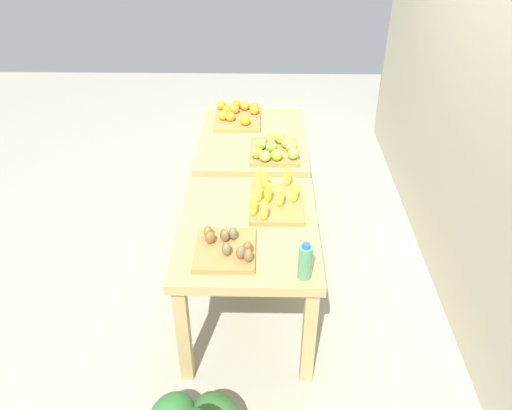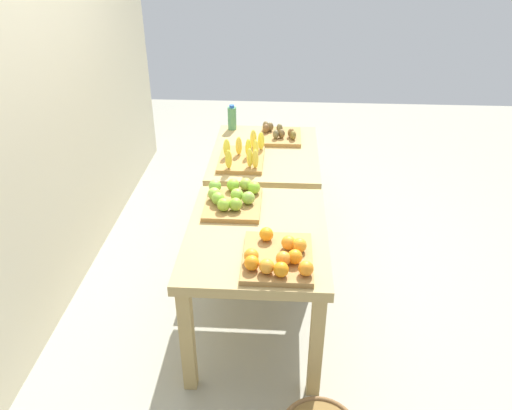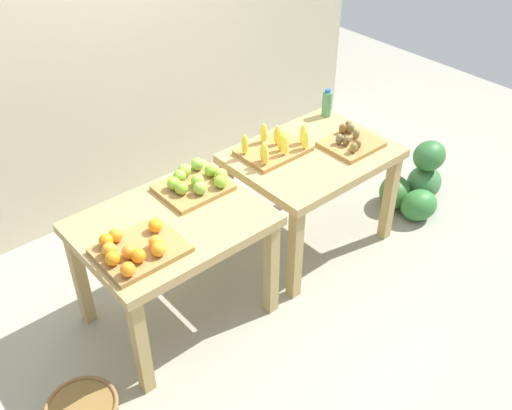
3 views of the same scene
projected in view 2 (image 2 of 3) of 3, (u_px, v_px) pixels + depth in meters
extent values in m
plane|color=gray|center=(261.00, 275.00, 3.69)|extent=(8.00, 8.00, 0.00)
cube|color=beige|center=(38.00, 68.00, 3.01)|extent=(4.40, 0.12, 3.00)
cube|color=tan|center=(256.00, 235.00, 2.85)|extent=(1.04, 0.80, 0.06)
cube|color=tan|center=(316.00, 346.00, 2.62)|extent=(0.07, 0.07, 0.69)
cube|color=tan|center=(310.00, 246.00, 3.42)|extent=(0.07, 0.07, 0.69)
cube|color=tan|center=(187.00, 340.00, 2.66)|extent=(0.07, 0.07, 0.69)
cube|color=tan|center=(211.00, 242.00, 3.45)|extent=(0.07, 0.07, 0.69)
cube|color=tan|center=(265.00, 154.00, 3.82)|extent=(1.04, 0.80, 0.06)
cube|color=tan|center=(309.00, 230.00, 3.59)|extent=(0.07, 0.07, 0.69)
cube|color=tan|center=(306.00, 173.00, 4.39)|extent=(0.07, 0.07, 0.69)
cube|color=tan|center=(215.00, 227.00, 3.63)|extent=(0.07, 0.07, 0.69)
cube|color=tan|center=(229.00, 171.00, 4.42)|extent=(0.07, 0.07, 0.69)
cube|color=#A1753C|center=(277.00, 258.00, 2.59)|extent=(0.44, 0.36, 0.03)
sphere|color=orange|center=(266.00, 234.00, 2.68)|extent=(0.08, 0.08, 0.08)
sphere|color=orange|center=(281.00, 270.00, 2.41)|extent=(0.09, 0.09, 0.08)
sphere|color=orange|center=(251.00, 256.00, 2.51)|extent=(0.09, 0.09, 0.08)
sphere|color=orange|center=(283.00, 259.00, 2.49)|extent=(0.08, 0.08, 0.08)
sphere|color=orange|center=(267.00, 266.00, 2.44)|extent=(0.10, 0.10, 0.08)
sphere|color=orange|center=(289.00, 243.00, 2.61)|extent=(0.09, 0.09, 0.08)
sphere|color=orange|center=(306.00, 268.00, 2.42)|extent=(0.09, 0.09, 0.08)
sphere|color=orange|center=(299.00, 245.00, 2.59)|extent=(0.11, 0.11, 0.08)
sphere|color=orange|center=(251.00, 263.00, 2.46)|extent=(0.11, 0.11, 0.08)
sphere|color=orange|center=(295.00, 257.00, 2.50)|extent=(0.09, 0.09, 0.08)
cube|color=#A1753C|center=(233.00, 204.00, 3.07)|extent=(0.40, 0.34, 0.03)
sphere|color=#8DB93C|center=(237.00, 195.00, 3.06)|extent=(0.09, 0.09, 0.08)
sphere|color=#82B031|center=(236.00, 204.00, 2.96)|extent=(0.11, 0.11, 0.08)
sphere|color=#86B939|center=(218.00, 198.00, 3.02)|extent=(0.10, 0.10, 0.08)
sphere|color=#86B542|center=(248.00, 198.00, 3.02)|extent=(0.11, 0.11, 0.08)
sphere|color=#93AE3F|center=(246.00, 184.00, 3.18)|extent=(0.10, 0.10, 0.08)
sphere|color=#91BD3F|center=(214.00, 194.00, 3.07)|extent=(0.10, 0.10, 0.08)
sphere|color=#8CC034|center=(224.00, 205.00, 2.95)|extent=(0.10, 0.10, 0.08)
sphere|color=#82BD2E|center=(254.00, 188.00, 3.14)|extent=(0.11, 0.11, 0.08)
sphere|color=#84BE31|center=(233.00, 185.00, 3.17)|extent=(0.11, 0.11, 0.08)
sphere|color=#82BB41|center=(215.00, 186.00, 3.16)|extent=(0.09, 0.09, 0.08)
cube|color=#A1753C|center=(241.00, 160.00, 3.63)|extent=(0.44, 0.32, 0.03)
ellipsoid|color=yellow|center=(253.00, 139.00, 3.75)|extent=(0.05, 0.06, 0.14)
ellipsoid|color=yellow|center=(227.00, 148.00, 3.60)|extent=(0.05, 0.06, 0.14)
ellipsoid|color=yellow|center=(248.00, 148.00, 3.60)|extent=(0.06, 0.06, 0.14)
ellipsoid|color=yellow|center=(261.00, 141.00, 3.71)|extent=(0.05, 0.06, 0.14)
ellipsoid|color=yellow|center=(256.00, 149.00, 3.59)|extent=(0.06, 0.05, 0.14)
ellipsoid|color=yellow|center=(250.00, 158.00, 3.46)|extent=(0.06, 0.05, 0.14)
ellipsoid|color=yellow|center=(255.00, 159.00, 3.44)|extent=(0.07, 0.06, 0.14)
ellipsoid|color=yellow|center=(229.00, 159.00, 3.43)|extent=(0.06, 0.06, 0.14)
ellipsoid|color=yellow|center=(239.00, 146.00, 3.64)|extent=(0.07, 0.07, 0.14)
cube|color=#A1753C|center=(281.00, 137.00, 4.01)|extent=(0.36, 0.32, 0.03)
ellipsoid|color=brown|center=(270.00, 127.00, 4.06)|extent=(0.07, 0.07, 0.07)
ellipsoid|color=brown|center=(276.00, 134.00, 3.91)|extent=(0.06, 0.05, 0.07)
ellipsoid|color=brown|center=(282.00, 134.00, 3.93)|extent=(0.07, 0.07, 0.07)
ellipsoid|color=brown|center=(280.00, 128.00, 4.03)|extent=(0.07, 0.07, 0.07)
ellipsoid|color=brown|center=(291.00, 133.00, 3.94)|extent=(0.07, 0.07, 0.07)
ellipsoid|color=brown|center=(293.00, 135.00, 3.90)|extent=(0.06, 0.05, 0.07)
ellipsoid|color=brown|center=(266.00, 128.00, 4.02)|extent=(0.07, 0.07, 0.07)
ellipsoid|color=brown|center=(266.00, 126.00, 4.08)|extent=(0.07, 0.06, 0.07)
cylinder|color=#4C8C59|center=(232.00, 118.00, 4.15)|extent=(0.07, 0.07, 0.19)
cylinder|color=blue|center=(232.00, 106.00, 4.09)|extent=(0.04, 0.04, 0.02)
ellipsoid|color=#366F3A|center=(290.00, 164.00, 5.04)|extent=(0.37, 0.33, 0.26)
ellipsoid|color=#30622A|center=(283.00, 177.00, 4.82)|extent=(0.39, 0.38, 0.24)
ellipsoid|color=#2F7133|center=(306.00, 177.00, 4.81)|extent=(0.34, 0.30, 0.24)
ellipsoid|color=#2E6832|center=(291.00, 141.00, 4.92)|extent=(0.28, 0.23, 0.23)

